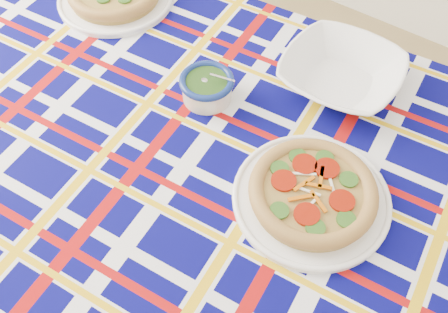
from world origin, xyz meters
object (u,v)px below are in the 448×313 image
Objects in this scene: dining_table at (232,186)px; serving_bowl at (341,74)px; main_focaccia_plate at (313,192)px; pesto_bowl at (207,86)px.

serving_bowl is at bearing 72.72° from dining_table.
serving_bowl is at bearing 108.24° from main_focaccia_plate.
pesto_bowl is at bearing 162.46° from main_focaccia_plate.
serving_bowl reaches higher than dining_table.
serving_bowl reaches higher than main_focaccia_plate.
dining_table is 6.31× the size of serving_bowl.
main_focaccia_plate is at bearing 0.73° from dining_table.
pesto_bowl is at bearing 136.26° from dining_table.
dining_table is at bearing -38.25° from pesto_bowl.
pesto_bowl is 0.33m from serving_bowl.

